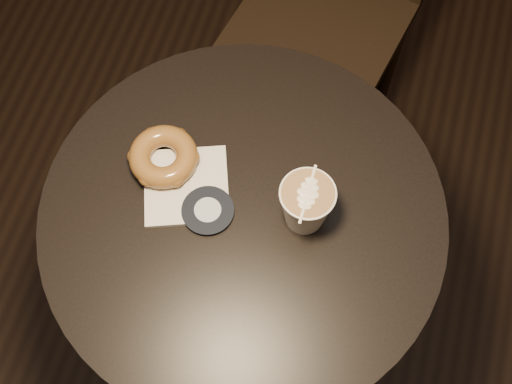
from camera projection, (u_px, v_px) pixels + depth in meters
cafe_table at (244, 252)px, 1.39m from camera, size 0.70×0.70×0.75m
pastry_bag at (186, 186)px, 1.23m from camera, size 0.18×0.18×0.01m
doughnut at (163, 157)px, 1.23m from camera, size 0.12×0.12×0.04m
latte_cup at (306, 206)px, 1.16m from camera, size 0.09×0.09×0.10m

